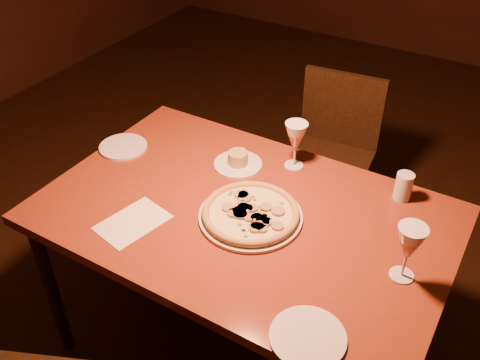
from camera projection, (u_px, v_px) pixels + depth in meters
The scene contains 11 objects.
floor at pixel (293, 354), 2.36m from camera, with size 7.00×7.00×0.00m, color black.
dining_table at pixel (244, 225), 1.97m from camera, with size 1.47×0.95×0.78m.
chair_far at pixel (331, 150), 2.77m from camera, with size 0.46×0.46×0.87m.
pizza_plate at pixel (251, 213), 1.89m from camera, with size 0.37×0.37×0.04m.
ramekin_saucer at pixel (238, 161), 2.15m from camera, with size 0.20×0.20×0.06m.
wine_glass_far at pixel (295, 145), 2.10m from camera, with size 0.09×0.09×0.20m, color #C56852, non-canonical shape.
wine_glass_right at pixel (407, 253), 1.62m from camera, with size 0.09×0.09×0.20m, color #C56852, non-canonical shape.
water_tumbler at pixel (404, 186), 1.96m from camera, with size 0.06×0.06×0.11m, color silver.
side_plate_left at pixel (123, 147), 2.26m from camera, with size 0.20×0.20×0.01m, color silver.
side_plate_near at pixel (308, 337), 1.49m from camera, with size 0.22×0.22×0.01m, color silver.
menu_card at pixel (133, 222), 1.88m from camera, with size 0.16×0.24×0.00m, color white.
Camera 1 is at (0.53, -1.34, 2.04)m, focal length 40.00 mm.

